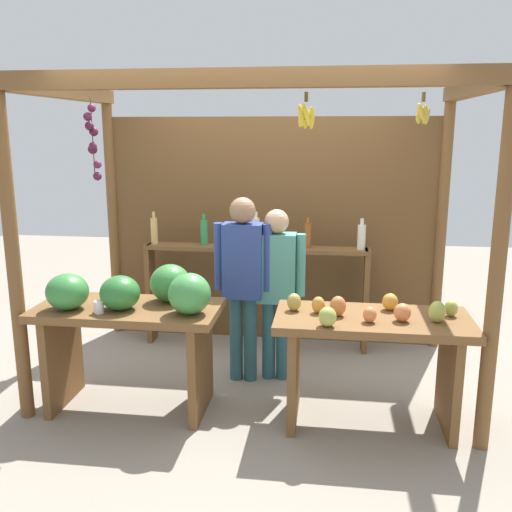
% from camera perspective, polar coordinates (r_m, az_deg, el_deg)
% --- Properties ---
extents(ground_plane, '(12.00, 12.00, 0.00)m').
position_cam_1_polar(ground_plane, '(4.99, 0.29, -12.02)').
color(ground_plane, gray).
rests_on(ground_plane, ground).
extents(market_stall, '(3.37, 1.96, 2.46)m').
position_cam_1_polar(market_stall, '(5.03, 0.95, 4.98)').
color(market_stall, brown).
rests_on(market_stall, ground).
extents(fruit_counter_left, '(1.40, 0.66, 1.11)m').
position_cam_1_polar(fruit_counter_left, '(4.26, -12.30, -5.76)').
color(fruit_counter_left, brown).
rests_on(fruit_counter_left, ground).
extents(fruit_counter_right, '(1.36, 0.64, 0.96)m').
position_cam_1_polar(fruit_counter_right, '(4.09, 11.63, -8.70)').
color(fruit_counter_right, brown).
rests_on(fruit_counter_right, ground).
extents(bottle_shelf_unit, '(2.16, 0.22, 1.33)m').
position_cam_1_polar(bottle_shelf_unit, '(5.39, -0.03, -1.21)').
color(bottle_shelf_unit, brown).
rests_on(bottle_shelf_unit, ground).
extents(vendor_man, '(0.48, 0.21, 1.56)m').
position_cam_1_polar(vendor_man, '(4.61, -1.34, -1.80)').
color(vendor_man, '#2B5A66').
rests_on(vendor_man, ground).
extents(vendor_woman, '(0.48, 0.20, 1.46)m').
position_cam_1_polar(vendor_woman, '(4.66, 2.07, -2.53)').
color(vendor_woman, '#2B5F6C').
rests_on(vendor_woman, ground).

